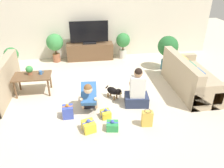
{
  "coord_description": "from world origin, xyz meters",
  "views": [
    {
      "loc": [
        -0.26,
        -4.6,
        2.78
      ],
      "look_at": [
        0.36,
        -0.34,
        0.45
      ],
      "focal_mm": 35.0,
      "sensor_mm": 36.0,
      "label": 1
    }
  ],
  "objects_px": {
    "sofa_right": "(191,79)",
    "potted_plant_back_left": "(55,44)",
    "tv": "(89,34)",
    "gift_box_d": "(112,126)",
    "gift_bag_a": "(147,119)",
    "gift_box_a": "(89,126)",
    "dog": "(114,91)",
    "tabletop_plant": "(29,70)",
    "potted_plant_corner_right": "(168,48)",
    "gift_box_b": "(106,114)",
    "potted_plant_back_right": "(123,42)",
    "person_sitting": "(137,92)",
    "potted_plant_corner_left": "(12,57)",
    "tv_console": "(90,51)",
    "mug": "(41,72)",
    "person_kneeling": "(89,96)",
    "gift_box_c": "(68,112)",
    "coffee_table": "(32,78)"
  },
  "relations": [
    {
      "from": "tv_console",
      "to": "gift_box_d",
      "type": "height_order",
      "value": "tv_console"
    },
    {
      "from": "sofa_right",
      "to": "gift_bag_a",
      "type": "height_order",
      "value": "sofa_right"
    },
    {
      "from": "gift_box_b",
      "to": "mug",
      "type": "height_order",
      "value": "mug"
    },
    {
      "from": "person_kneeling",
      "to": "gift_box_a",
      "type": "distance_m",
      "value": 0.78
    },
    {
      "from": "potted_plant_back_right",
      "to": "person_sitting",
      "type": "xyz_separation_m",
      "value": [
        -0.23,
        -2.87,
        -0.23
      ]
    },
    {
      "from": "gift_box_a",
      "to": "gift_bag_a",
      "type": "distance_m",
      "value": 1.14
    },
    {
      "from": "potted_plant_corner_right",
      "to": "gift_box_d",
      "type": "bearing_deg",
      "value": -128.2
    },
    {
      "from": "potted_plant_back_right",
      "to": "mug",
      "type": "xyz_separation_m",
      "value": [
        -2.4,
        -1.93,
        -0.04
      ]
    },
    {
      "from": "gift_box_c",
      "to": "gift_box_d",
      "type": "relative_size",
      "value": 1.28
    },
    {
      "from": "potted_plant_back_left",
      "to": "mug",
      "type": "distance_m",
      "value": 1.95
    },
    {
      "from": "gift_box_a",
      "to": "gift_box_d",
      "type": "relative_size",
      "value": 1.18
    },
    {
      "from": "coffee_table",
      "to": "potted_plant_corner_left",
      "type": "xyz_separation_m",
      "value": [
        -0.76,
        1.26,
        0.08
      ]
    },
    {
      "from": "tv_console",
      "to": "gift_box_a",
      "type": "xyz_separation_m",
      "value": [
        -0.24,
        -3.65,
        -0.17
      ]
    },
    {
      "from": "gift_bag_a",
      "to": "sofa_right",
      "type": "bearing_deg",
      "value": 40.1
    },
    {
      "from": "person_sitting",
      "to": "potted_plant_corner_right",
      "type": "bearing_deg",
      "value": -119.61
    },
    {
      "from": "dog",
      "to": "gift_bag_a",
      "type": "relative_size",
      "value": 1.13
    },
    {
      "from": "dog",
      "to": "potted_plant_back_right",
      "type": "bearing_deg",
      "value": 34.11
    },
    {
      "from": "person_kneeling",
      "to": "gift_box_c",
      "type": "height_order",
      "value": "person_kneeling"
    },
    {
      "from": "potted_plant_back_left",
      "to": "gift_box_d",
      "type": "relative_size",
      "value": 3.63
    },
    {
      "from": "tv_console",
      "to": "potted_plant_corner_right",
      "type": "bearing_deg",
      "value": -26.61
    },
    {
      "from": "potted_plant_corner_right",
      "to": "gift_box_a",
      "type": "bearing_deg",
      "value": -134.28
    },
    {
      "from": "potted_plant_corner_right",
      "to": "gift_box_c",
      "type": "relative_size",
      "value": 3.13
    },
    {
      "from": "dog",
      "to": "mug",
      "type": "distance_m",
      "value": 1.84
    },
    {
      "from": "sofa_right",
      "to": "potted_plant_back_left",
      "type": "height_order",
      "value": "potted_plant_back_left"
    },
    {
      "from": "potted_plant_corner_right",
      "to": "gift_box_b",
      "type": "bearing_deg",
      "value": -134.11
    },
    {
      "from": "tv",
      "to": "potted_plant_corner_right",
      "type": "bearing_deg",
      "value": -26.61
    },
    {
      "from": "person_sitting",
      "to": "potted_plant_corner_left",
      "type": "bearing_deg",
      "value": -27.01
    },
    {
      "from": "sofa_right",
      "to": "person_sitting",
      "type": "xyz_separation_m",
      "value": [
        -1.5,
        -0.49,
        0.02
      ]
    },
    {
      "from": "tv_console",
      "to": "dog",
      "type": "bearing_deg",
      "value": -80.93
    },
    {
      "from": "sofa_right",
      "to": "potted_plant_back_right",
      "type": "height_order",
      "value": "potted_plant_back_right"
    },
    {
      "from": "gift_box_d",
      "to": "gift_bag_a",
      "type": "xyz_separation_m",
      "value": [
        0.69,
        0.01,
        0.09
      ]
    },
    {
      "from": "potted_plant_back_right",
      "to": "person_kneeling",
      "type": "bearing_deg",
      "value": -114.19
    },
    {
      "from": "potted_plant_back_right",
      "to": "mug",
      "type": "height_order",
      "value": "potted_plant_back_right"
    },
    {
      "from": "tv_console",
      "to": "person_kneeling",
      "type": "height_order",
      "value": "person_kneeling"
    },
    {
      "from": "potted_plant_back_right",
      "to": "person_sitting",
      "type": "distance_m",
      "value": 2.89
    },
    {
      "from": "person_kneeling",
      "to": "potted_plant_back_left",
      "type": "bearing_deg",
      "value": 113.09
    },
    {
      "from": "tv",
      "to": "mug",
      "type": "height_order",
      "value": "tv"
    },
    {
      "from": "potted_plant_back_right",
      "to": "mug",
      "type": "bearing_deg",
      "value": -141.08
    },
    {
      "from": "sofa_right",
      "to": "tv",
      "type": "distance_m",
      "value": 3.44
    },
    {
      "from": "gift_box_a",
      "to": "mug",
      "type": "bearing_deg",
      "value": 122.3
    },
    {
      "from": "tv_console",
      "to": "potted_plant_corner_right",
      "type": "xyz_separation_m",
      "value": [
        2.23,
        -1.12,
        0.38
      ]
    },
    {
      "from": "tv",
      "to": "gift_box_a",
      "type": "xyz_separation_m",
      "value": [
        -0.24,
        -3.65,
        -0.77
      ]
    },
    {
      "from": "sofa_right",
      "to": "person_kneeling",
      "type": "height_order",
      "value": "sofa_right"
    },
    {
      "from": "gift_box_a",
      "to": "gift_box_d",
      "type": "xyz_separation_m",
      "value": [
        0.45,
        -0.03,
        -0.02
      ]
    },
    {
      "from": "dog",
      "to": "tabletop_plant",
      "type": "relative_size",
      "value": 1.79
    },
    {
      "from": "dog",
      "to": "tabletop_plant",
      "type": "xyz_separation_m",
      "value": [
        -1.96,
        0.62,
        0.4
      ]
    },
    {
      "from": "dog",
      "to": "mug",
      "type": "xyz_separation_m",
      "value": [
        -1.71,
        0.6,
        0.32
      ]
    },
    {
      "from": "sofa_right",
      "to": "tv",
      "type": "height_order",
      "value": "tv"
    },
    {
      "from": "dog",
      "to": "gift_bag_a",
      "type": "bearing_deg",
      "value": -106.48
    },
    {
      "from": "tv_console",
      "to": "potted_plant_back_left",
      "type": "xyz_separation_m",
      "value": [
        -1.1,
        -0.05,
        0.34
      ]
    }
  ]
}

